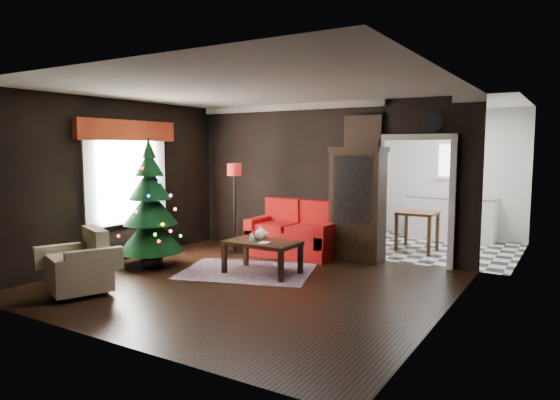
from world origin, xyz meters
The scene contains 26 objects.
floor centered at (0.00, 0.00, 0.00)m, with size 5.50×5.50×0.00m, color black.
ceiling centered at (0.00, 0.00, 2.80)m, with size 5.50×5.50×0.00m, color white.
wall_back centered at (0.00, 2.50, 1.40)m, with size 5.50×5.50×0.00m, color black.
wall_front centered at (0.00, -2.50, 1.40)m, with size 5.50×5.50×0.00m, color black.
wall_left centered at (-2.75, 0.00, 1.40)m, with size 5.50×5.50×0.00m, color black.
wall_right centered at (2.75, 0.00, 1.40)m, with size 5.50×5.50×0.00m, color black.
doorway centered at (1.70, 2.50, 1.05)m, with size 1.10×0.10×2.10m, color white, non-canonical shape.
left_window centered at (-2.71, 0.20, 1.45)m, with size 0.05×1.60×1.40m, color white.
valance centered at (-2.63, 0.20, 2.27)m, with size 0.12×2.10×0.35m, color #A22F17.
kitchen_floor centered at (1.70, 4.00, 0.00)m, with size 3.00×3.00×0.00m, color silver.
kitchen_window centered at (1.70, 5.45, 1.70)m, with size 0.70×0.06×0.70m, color white.
rug centered at (-0.43, 0.59, 0.01)m, with size 2.04×1.48×0.01m, color #54464F.
loveseat centered at (-0.40, 2.05, 0.50)m, with size 1.70×0.90×1.00m, color maroon, non-canonical shape.
curio_cabinet centered at (0.75, 2.27, 0.95)m, with size 0.90×0.45×1.90m, color black, non-canonical shape.
floor_lamp centered at (-1.48, 1.69, 0.83)m, with size 0.29×0.29×1.71m, color black, non-canonical shape.
christmas_tree centered at (-2.02, 0.08, 1.05)m, with size 1.07×1.07×2.04m, color black, non-canonical shape.
armchair centered at (-1.68, -1.57, 0.46)m, with size 0.78×0.78×0.80m, color tan, non-canonical shape.
coffee_table centered at (-0.15, 0.61, 0.27)m, with size 1.13×0.68×0.51m, color black, non-canonical shape.
teapot centered at (-0.23, 0.69, 0.62)m, with size 0.20×0.20×0.19m, color white, non-canonical shape.
cup_a centered at (-0.52, 0.85, 0.55)m, with size 0.06×0.06×0.05m, color silver.
cup_b centered at (-0.31, 0.56, 0.56)m, with size 0.08×0.08×0.07m, color white.
book centered at (-0.10, 0.47, 0.62)m, with size 0.14×0.01×0.20m, color #856953.
wall_clock centered at (1.95, 2.45, 2.38)m, with size 0.32×0.32×0.06m, color white.
painting centered at (0.75, 2.46, 2.25)m, with size 0.62×0.05×0.52m, color tan.
kitchen_counter centered at (1.70, 5.20, 0.45)m, with size 1.80×0.60×0.90m, color white.
kitchen_table centered at (1.40, 3.70, 0.38)m, with size 0.70×0.70×0.75m, color brown, non-canonical shape.
Camera 1 is at (4.06, -5.74, 1.97)m, focal length 31.72 mm.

